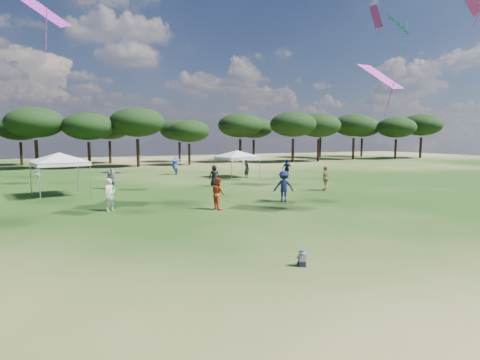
% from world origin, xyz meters
% --- Properties ---
extents(ground, '(140.00, 140.00, 0.00)m').
position_xyz_m(ground, '(0.00, 0.00, 0.00)').
color(ground, '#244615').
rests_on(ground, ground).
extents(tree_line, '(108.78, 17.63, 7.77)m').
position_xyz_m(tree_line, '(2.39, 47.41, 5.42)').
color(tree_line, black).
rests_on(tree_line, ground).
extents(tent_left, '(6.43, 6.43, 3.21)m').
position_xyz_m(tent_left, '(-6.14, 21.38, 2.78)').
color(tent_left, gray).
rests_on(tent_left, ground).
extents(tent_right, '(6.64, 6.64, 2.90)m').
position_xyz_m(tent_right, '(9.52, 27.27, 2.48)').
color(tent_right, gray).
rests_on(tent_right, ground).
extents(toddler, '(0.39, 0.42, 0.51)m').
position_xyz_m(toddler, '(0.45, 2.33, 0.23)').
color(toddler, '#161932').
rests_on(toddler, ground).
extents(festival_crowd, '(29.12, 21.45, 1.92)m').
position_xyz_m(festival_crowd, '(-0.07, 22.38, 0.89)').
color(festival_crowd, '#323438').
rests_on(festival_crowd, ground).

